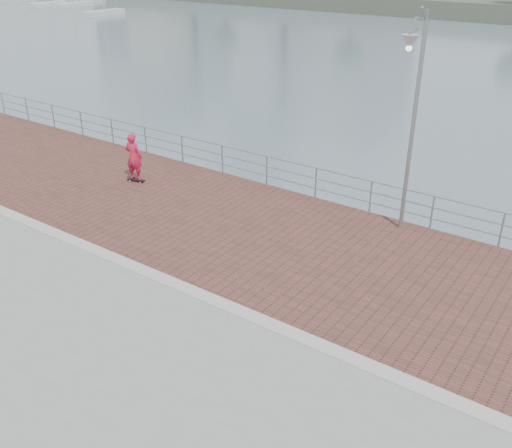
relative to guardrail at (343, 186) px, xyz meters
The scene contains 8 objects.
water 7.50m from the guardrail, 90.00° to the right, with size 400.00×400.00×0.00m, color slate.
brick_lane 3.47m from the guardrail, 90.00° to the right, with size 40.00×6.80×0.02m, color brown.
curb 7.03m from the guardrail, 90.00° to the right, with size 40.00×0.40×0.06m, color #B7B5AD.
guardrail is the anchor object (origin of this frame).
street_lamp 4.50m from the guardrail, 22.41° to the right, with size 0.45×1.32×6.23m.
skateboard 7.66m from the guardrail, 160.23° to the right, with size 0.71×0.34×0.08m.
skateboarder 7.64m from the guardrail, 160.23° to the right, with size 0.64×0.42×1.76m, color red.
marina 96.36m from the guardrail, 147.57° to the left, with size 32.50×20.79×10.24m.
Camera 1 is at (7.83, -9.01, 8.02)m, focal length 40.00 mm.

